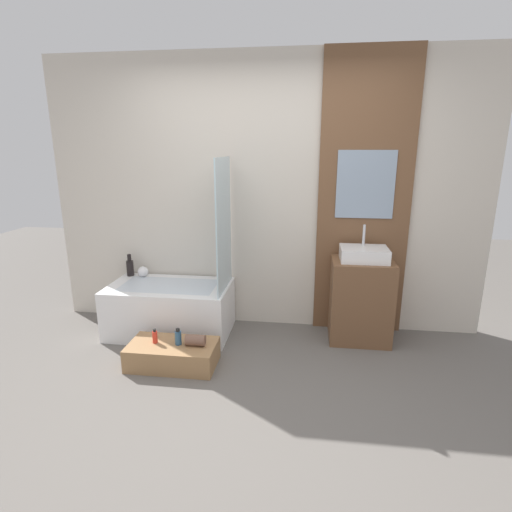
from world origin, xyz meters
TOP-DOWN VIEW (x-y plane):
  - ground_plane at (0.00, 0.00)m, footprint 12.00×12.00m
  - wall_tiled_back at (0.00, 1.58)m, footprint 4.20×0.06m
  - wall_wood_accent at (0.94, 1.53)m, footprint 0.84×0.04m
  - bathtub at (-0.86, 1.21)m, footprint 1.15×0.65m
  - glass_shower_screen at (-0.32, 1.20)m, footprint 0.01×0.60m
  - wooden_step_bench at (-0.64, 0.61)m, footprint 0.72×0.38m
  - vanity_cabinet at (0.94, 1.30)m, footprint 0.55×0.43m
  - sink at (0.94, 1.30)m, footprint 0.42×0.31m
  - vase_tall_dark at (-1.35, 1.44)m, footprint 0.07×0.07m
  - vase_round_light at (-1.21, 1.43)m, footprint 0.11×0.11m
  - bottle_soap_primary at (-0.79, 0.61)m, footprint 0.04×0.04m
  - bottle_soap_secondary at (-0.59, 0.61)m, footprint 0.05×0.05m
  - towel_roll at (-0.44, 0.61)m, footprint 0.16×0.09m

SIDE VIEW (x-z plane):
  - ground_plane at x=0.00m, z-range 0.00..0.00m
  - wooden_step_bench at x=-0.64m, z-range 0.00..0.19m
  - towel_roll at x=-0.44m, z-range 0.19..0.28m
  - bathtub at x=-0.86m, z-range 0.00..0.48m
  - bottle_soap_primary at x=-0.79m, z-range 0.19..0.31m
  - bottle_soap_secondary at x=-0.59m, z-range 0.19..0.32m
  - vanity_cabinet at x=0.94m, z-range 0.00..0.77m
  - vase_round_light at x=-1.21m, z-range 0.48..0.59m
  - vase_tall_dark at x=-1.35m, z-range 0.46..0.69m
  - sink at x=0.94m, z-range 0.67..0.99m
  - glass_shower_screen at x=-0.32m, z-range 0.48..1.67m
  - wall_tiled_back at x=0.00m, z-range 0.00..2.60m
  - wall_wood_accent at x=0.94m, z-range 0.01..2.61m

